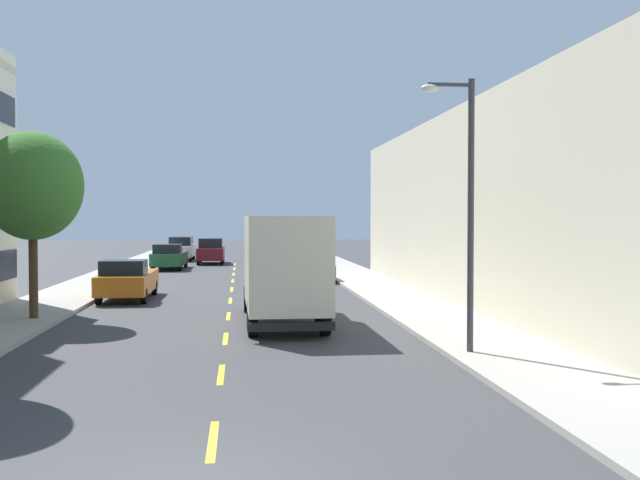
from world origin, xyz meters
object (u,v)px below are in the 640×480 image
parked_sedan_navy (285,250)px  moving_burgundy_sedan (211,251)px  street_tree_second (32,186)px  street_lamp (465,194)px  parked_pickup_forest (169,257)px  parked_pickup_orange (127,280)px  parked_wagon_red (313,266)px  delivery_box_truck (283,264)px  parked_suv_white (181,248)px

parked_sedan_navy → moving_burgundy_sedan: 8.97m
street_tree_second → parked_sedan_navy: street_tree_second is taller
street_lamp → parked_pickup_forest: (-10.28, 33.27, -3.22)m
parked_pickup_orange → moving_burgundy_sedan: 25.14m
street_lamp → parked_wagon_red: street_lamp is taller
parked_pickup_forest → moving_burgundy_sedan: (2.53, 6.09, 0.16)m
street_tree_second → parked_sedan_navy: bearing=74.5°
parked_wagon_red → moving_burgundy_sedan: (-6.21, 16.32, 0.18)m
street_tree_second → moving_burgundy_sedan: size_ratio=1.29×
parked_sedan_navy → parked_wagon_red: bearing=-89.5°
street_tree_second → parked_pickup_orange: 7.90m
parked_sedan_navy → parked_pickup_orange: parked_pickup_orange is taller
parked_pickup_orange → parked_wagon_red: parked_pickup_orange is taller
street_lamp → parked_pickup_orange: size_ratio=1.27×
parked_sedan_navy → delivery_box_truck: bearing=-93.5°
parked_sedan_navy → moving_burgundy_sedan: size_ratio=0.94×
street_tree_second → parked_pickup_forest: size_ratio=1.16×
street_tree_second → delivery_box_truck: street_tree_second is taller
street_lamp → delivery_box_truck: bearing=123.2°
street_tree_second → parked_pickup_orange: (2.07, 6.68, -3.68)m
street_lamp → parked_wagon_red: size_ratio=1.42×
delivery_box_truck → moving_burgundy_sedan: (-3.60, 33.03, -0.99)m
parked_suv_white → parked_pickup_orange: bearing=-90.0°
parked_sedan_navy → parked_pickup_orange: 32.79m
delivery_box_truck → parked_wagon_red: size_ratio=1.68×
parked_pickup_forest → parked_wagon_red: 13.45m
delivery_box_truck → parked_suv_white: (-6.16, 37.55, -0.99)m
street_tree_second → parked_pickup_forest: 25.95m
parked_sedan_navy → moving_burgundy_sedan: bearing=-132.2°
parked_pickup_forest → parked_suv_white: 10.61m
street_tree_second → street_lamp: 14.54m
street_tree_second → delivery_box_truck: 8.69m
delivery_box_truck → moving_burgundy_sedan: delivery_box_truck is taller
street_tree_second → street_lamp: (12.35, -7.66, -0.46)m
street_lamp → parked_pickup_orange: bearing=125.6°
parked_suv_white → street_tree_second: bearing=-93.2°
delivery_box_truck → parked_sedan_navy: delivery_box_truck is taller
parked_wagon_red → moving_burgundy_sedan: size_ratio=0.99×
street_lamp → moving_burgundy_sedan: size_ratio=1.40×
parked_pickup_forest → moving_burgundy_sedan: bearing=67.4°
delivery_box_truck → street_lamp: bearing=-56.8°
street_lamp → parked_sedan_navy: street_lamp is taller
delivery_box_truck → parked_wagon_red: delivery_box_truck is taller
parked_sedan_navy → parked_suv_white: (-8.58, -2.12, 0.24)m
parked_wagon_red → parked_suv_white: bearing=112.8°
parked_wagon_red → moving_burgundy_sedan: bearing=110.8°
parked_sedan_navy → moving_burgundy_sedan: moving_burgundy_sedan is taller
parked_pickup_forest → delivery_box_truck: bearing=-77.2°
parked_sedan_navy → street_tree_second: bearing=-105.5°
parked_pickup_forest → parked_suv_white: parked_suv_white is taller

